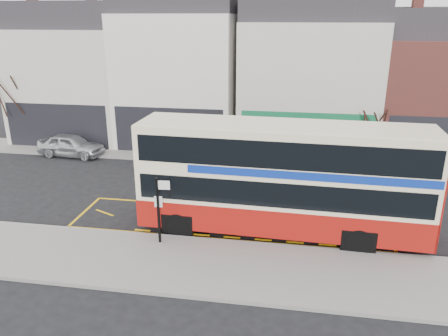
% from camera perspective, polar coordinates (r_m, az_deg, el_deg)
% --- Properties ---
extents(ground, '(120.00, 120.00, 0.00)m').
position_cam_1_polar(ground, '(18.65, -0.14, -9.21)').
color(ground, black).
rests_on(ground, ground).
extents(pavement, '(40.00, 4.00, 0.15)m').
position_cam_1_polar(pavement, '(16.65, -1.48, -12.71)').
color(pavement, gray).
rests_on(pavement, ground).
extents(kerb, '(40.00, 0.15, 0.15)m').
position_cam_1_polar(kerb, '(18.29, -0.34, -9.56)').
color(kerb, gray).
rests_on(kerb, ground).
extents(far_pavement, '(50.00, 3.00, 0.15)m').
position_cam_1_polar(far_pavement, '(28.68, 3.49, 1.36)').
color(far_pavement, gray).
rests_on(far_pavement, ground).
extents(road_markings, '(14.00, 3.40, 0.01)m').
position_cam_1_polar(road_markings, '(20.05, 0.62, -7.04)').
color(road_markings, yellow).
rests_on(road_markings, ground).
extents(terrace_far_left, '(8.00, 8.01, 10.80)m').
position_cam_1_polar(terrace_far_left, '(35.34, -18.41, 11.74)').
color(terrace_far_left, beige).
rests_on(terrace_far_left, ground).
extents(terrace_left, '(8.00, 8.01, 11.80)m').
position_cam_1_polar(terrace_left, '(32.40, -5.51, 12.89)').
color(terrace_left, silver).
rests_on(terrace_left, ground).
extents(terrace_green_shop, '(9.00, 8.01, 11.30)m').
position_cam_1_polar(terrace_green_shop, '(31.39, 10.98, 11.97)').
color(terrace_green_shop, beige).
rests_on(terrace_green_shop, ground).
extents(terrace_right, '(9.00, 8.01, 10.30)m').
position_cam_1_polar(terrace_right, '(32.93, 26.98, 9.71)').
color(terrace_right, '#A04940').
rests_on(terrace_right, ground).
extents(double_decker_bus, '(12.05, 3.15, 4.78)m').
position_cam_1_polar(double_decker_bus, '(18.32, 7.74, -1.29)').
color(double_decker_bus, '#FEEBC1').
rests_on(double_decker_bus, ground).
extents(bus_stop_post, '(0.70, 0.13, 2.79)m').
position_cam_1_polar(bus_stop_post, '(17.53, -8.41, -4.68)').
color(bus_stop_post, black).
rests_on(bus_stop_post, pavement).
extents(car_silver, '(4.53, 2.13, 1.50)m').
position_cam_1_polar(car_silver, '(30.74, -19.35, 2.83)').
color(car_silver, silver).
rests_on(car_silver, ground).
extents(car_grey, '(4.09, 1.53, 1.33)m').
position_cam_1_polar(car_grey, '(27.21, -5.21, 1.62)').
color(car_grey, '#36373C').
rests_on(car_grey, ground).
extents(car_white, '(4.77, 1.99, 1.38)m').
position_cam_1_polar(car_white, '(26.83, 22.26, -0.00)').
color(car_white, white).
rests_on(car_white, ground).
extents(street_tree_left, '(3.03, 3.03, 6.55)m').
position_cam_1_polar(street_tree_left, '(33.97, -26.33, 9.86)').
color(street_tree_left, '#311C16').
rests_on(street_tree_left, ground).
extents(street_tree_right, '(2.13, 2.13, 4.59)m').
position_cam_1_polar(street_tree_right, '(27.81, 19.10, 6.26)').
color(street_tree_right, '#311C16').
rests_on(street_tree_right, ground).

